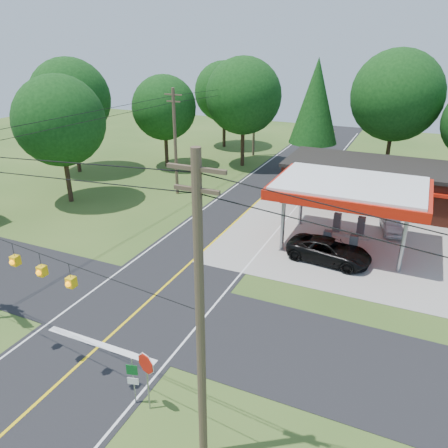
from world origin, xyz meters
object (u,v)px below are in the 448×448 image
at_px(suv_car, 329,251).
at_px(sedan_car, 392,224).
at_px(octagonal_stop_sign, 146,368).
at_px(gas_canopy, 350,190).

bearing_deg(suv_car, sedan_car, -20.60).
bearing_deg(sedan_car, octagonal_stop_sign, -121.74).
bearing_deg(suv_car, octagonal_stop_sign, 171.94).
relative_size(gas_canopy, sedan_car, 2.74).
bearing_deg(gas_canopy, suv_car, -99.46).
relative_size(gas_canopy, octagonal_stop_sign, 3.73).
relative_size(suv_car, octagonal_stop_sign, 1.98).
height_order(suv_car, sedan_car, suv_car).
relative_size(suv_car, sedan_car, 1.45).
xyz_separation_m(gas_canopy, sedan_car, (3.00, 4.00, -3.61)).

